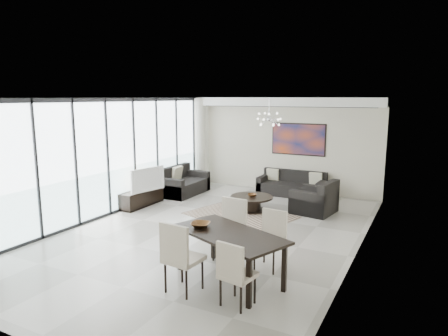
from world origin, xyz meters
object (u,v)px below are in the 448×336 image
Objects in this scene: coffee_table at (251,203)px; dining_table at (229,238)px; sofa_main at (292,187)px; television at (145,179)px; tv_console at (142,198)px.

dining_table reaches higher than coffee_table.
sofa_main is (0.39, 2.12, 0.02)m from coffee_table.
television is at bearing 144.19° from dining_table.
sofa_main is at bearing -32.79° from television.
coffee_table is at bearing -100.49° from sofa_main.
sofa_main is at bearing 79.51° from coffee_table.
tv_console is 5.04m from dining_table.
tv_console is (-2.84, -0.93, 0.00)m from coffee_table.
television reaches higher than sofa_main.
sofa_main is 1.80× the size of television.
television reaches higher than coffee_table.
dining_table reaches higher than tv_console.
tv_console is at bearing -136.57° from sofa_main.
sofa_main is at bearing 98.44° from dining_table.
television is 4.87m from dining_table.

